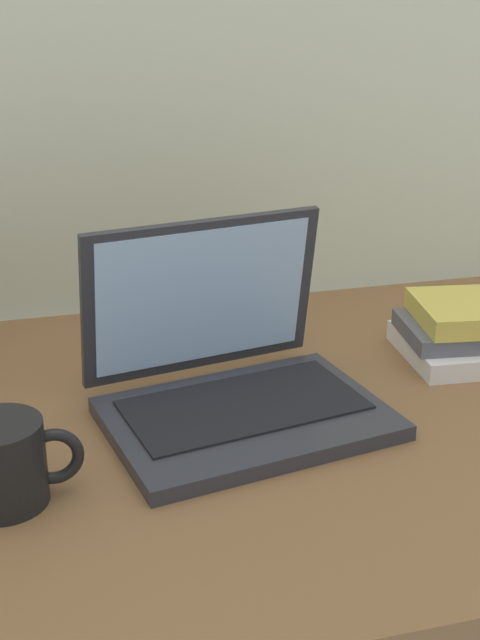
% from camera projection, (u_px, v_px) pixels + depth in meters
% --- Properties ---
extents(desk, '(1.60, 0.76, 0.03)m').
position_uv_depth(desk, '(241.00, 426.00, 0.99)').
color(desk, brown).
rests_on(desk, ground).
extents(laptop, '(0.34, 0.31, 0.22)m').
position_uv_depth(laptop, '(230.00, 374.00, 0.98)').
color(laptop, '#2D2D33').
rests_on(laptop, desk).
extents(coffee_mug, '(0.12, 0.09, 0.09)m').
position_uv_depth(coffee_mug, '(4.00, 462.00, 0.81)').
color(coffee_mug, black).
rests_on(coffee_mug, desk).
extents(book_stack, '(0.22, 0.17, 0.08)m').
position_uv_depth(book_stack, '(480.00, 330.00, 1.14)').
color(book_stack, silver).
rests_on(book_stack, desk).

